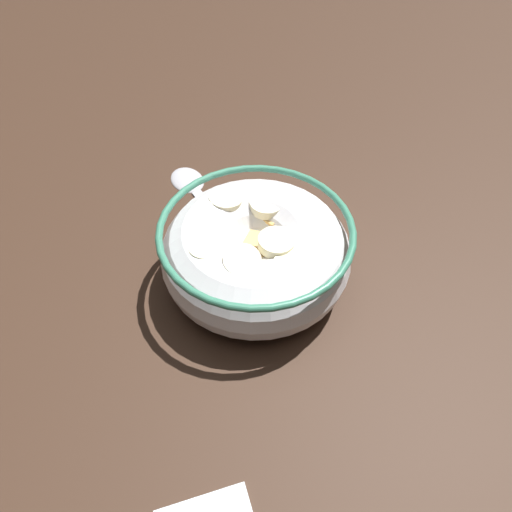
# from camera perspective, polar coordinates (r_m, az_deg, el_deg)

# --- Properties ---
(ground_plane) EXTENTS (1.30, 1.30, 0.02)m
(ground_plane) POSITION_cam_1_polar(r_m,az_deg,el_deg) (0.46, -0.00, -3.28)
(ground_plane) COLOR #332116
(cereal_bowl) EXTENTS (0.16, 0.16, 0.07)m
(cereal_bowl) POSITION_cam_1_polar(r_m,az_deg,el_deg) (0.43, -0.00, 0.44)
(cereal_bowl) COLOR silver
(cereal_bowl) RESTS_ON ground_plane
(spoon) EXTENTS (0.16, 0.08, 0.01)m
(spoon) POSITION_cam_1_polar(r_m,az_deg,el_deg) (0.53, -6.65, 7.28)
(spoon) COLOR #A5A5AD
(spoon) RESTS_ON ground_plane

